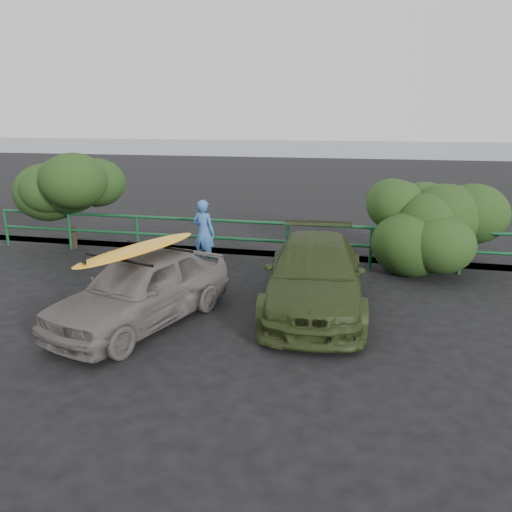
{
  "coord_description": "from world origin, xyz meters",
  "views": [
    {
      "loc": [
        2.95,
        -6.74,
        3.45
      ],
      "look_at": [
        0.87,
        2.15,
        0.94
      ],
      "focal_mm": 35.0,
      "sensor_mm": 36.0,
      "label": 1
    }
  ],
  "objects": [
    {
      "name": "ground",
      "position": [
        0.0,
        0.0,
        0.0
      ],
      "size": [
        80.0,
        80.0,
        0.0
      ],
      "primitive_type": "plane",
      "color": "black"
    },
    {
      "name": "ocean",
      "position": [
        0.0,
        60.0,
        0.0
      ],
      "size": [
        200.0,
        200.0,
        0.0
      ],
      "primitive_type": "plane",
      "color": "slate",
      "rests_on": "ground"
    },
    {
      "name": "guardrail",
      "position": [
        0.0,
        5.0,
        0.52
      ],
      "size": [
        14.0,
        0.08,
        1.04
      ],
      "primitive_type": null,
      "color": "#164F2A",
      "rests_on": "ground"
    },
    {
      "name": "shrub_left",
      "position": [
        -4.8,
        5.4,
        1.23
      ],
      "size": [
        3.2,
        2.4,
        2.46
      ],
      "primitive_type": null,
      "color": "#244218",
      "rests_on": "ground"
    },
    {
      "name": "shrub_right",
      "position": [
        5.0,
        5.5,
        0.95
      ],
      "size": [
        3.2,
        2.4,
        1.9
      ],
      "primitive_type": null,
      "color": "#244218",
      "rests_on": "ground"
    },
    {
      "name": "sedan",
      "position": [
        -0.82,
        0.73,
        0.63
      ],
      "size": [
        2.5,
        3.95,
        1.25
      ],
      "primitive_type": "imported",
      "rotation": [
        0.0,
        0.0,
        -0.3
      ],
      "color": "#665E5B",
      "rests_on": "ground"
    },
    {
      "name": "olive_vehicle",
      "position": [
        1.99,
        2.19,
        0.64
      ],
      "size": [
        2.17,
        4.55,
        1.28
      ],
      "primitive_type": "imported",
      "rotation": [
        0.0,
        0.0,
        0.09
      ],
      "color": "#303C1A",
      "rests_on": "ground"
    },
    {
      "name": "man",
      "position": [
        -0.94,
        4.38,
        0.81
      ],
      "size": [
        0.67,
        0.54,
        1.62
      ],
      "primitive_type": "imported",
      "rotation": [
        0.0,
        0.0,
        2.85
      ],
      "color": "#3A6AAF",
      "rests_on": "ground"
    },
    {
      "name": "roof_rack",
      "position": [
        -0.82,
        0.73,
        1.28
      ],
      "size": [
        1.72,
        1.43,
        0.05
      ],
      "primitive_type": null,
      "rotation": [
        0.0,
        0.0,
        -0.3
      ],
      "color": "black",
      "rests_on": "sedan"
    },
    {
      "name": "surfboard",
      "position": [
        -0.82,
        0.73,
        1.34
      ],
      "size": [
        1.38,
        2.84,
        0.08
      ],
      "primitive_type": "ellipsoid",
      "rotation": [
        0.0,
        0.0,
        -0.3
      ],
      "color": "#FAA51A",
      "rests_on": "roof_rack"
    }
  ]
}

